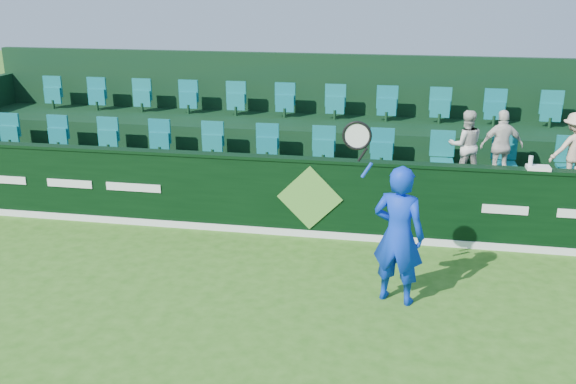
% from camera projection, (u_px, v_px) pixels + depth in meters
% --- Properties ---
extents(ground, '(60.00, 60.00, 0.00)m').
position_uv_depth(ground, '(257.00, 368.00, 7.18)').
color(ground, '#2E6417').
rests_on(ground, ground).
extents(sponsor_hoarding, '(16.00, 0.25, 1.35)m').
position_uv_depth(sponsor_hoarding, '(311.00, 197.00, 10.70)').
color(sponsor_hoarding, black).
rests_on(sponsor_hoarding, ground).
extents(stand_tier_front, '(16.00, 2.00, 0.80)m').
position_uv_depth(stand_tier_front, '(319.00, 192.00, 11.81)').
color(stand_tier_front, black).
rests_on(stand_tier_front, ground).
extents(stand_tier_back, '(16.00, 1.80, 1.30)m').
position_uv_depth(stand_tier_back, '(332.00, 153.00, 13.50)').
color(stand_tier_back, black).
rests_on(stand_tier_back, ground).
extents(stand_rear, '(16.00, 4.10, 2.60)m').
position_uv_depth(stand_rear, '(335.00, 122.00, 13.74)').
color(stand_rear, black).
rests_on(stand_rear, ground).
extents(seat_row_front, '(13.50, 0.50, 0.60)m').
position_uv_depth(seat_row_front, '(323.00, 150.00, 11.96)').
color(seat_row_front, '#126F71').
rests_on(seat_row_front, stand_tier_front).
extents(seat_row_back, '(13.50, 0.50, 0.60)m').
position_uv_depth(seat_row_back, '(335.00, 106.00, 13.48)').
color(seat_row_back, '#126F71').
rests_on(seat_row_back, stand_tier_back).
extents(tennis_player, '(1.23, 0.63, 2.54)m').
position_uv_depth(tennis_player, '(398.00, 234.00, 8.40)').
color(tennis_player, '#0B32C8').
rests_on(tennis_player, ground).
extents(spectator_left, '(0.66, 0.56, 1.22)m').
position_uv_depth(spectator_left, '(465.00, 145.00, 11.07)').
color(spectator_left, beige).
rests_on(spectator_left, stand_tier_front).
extents(spectator_middle, '(0.77, 0.43, 1.24)m').
position_uv_depth(spectator_middle, '(502.00, 146.00, 10.96)').
color(spectator_middle, silver).
rests_on(spectator_middle, stand_tier_front).
extents(spectator_right, '(0.91, 0.68, 1.25)m').
position_uv_depth(spectator_right, '(574.00, 149.00, 10.76)').
color(spectator_right, beige).
rests_on(spectator_right, stand_tier_front).
extents(towel, '(0.35, 0.23, 0.05)m').
position_uv_depth(towel, '(538.00, 168.00, 9.86)').
color(towel, white).
rests_on(towel, sponsor_hoarding).
extents(drinks_bottle, '(0.07, 0.07, 0.21)m').
position_uv_depth(drinks_bottle, '(530.00, 162.00, 9.86)').
color(drinks_bottle, white).
rests_on(drinks_bottle, sponsor_hoarding).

